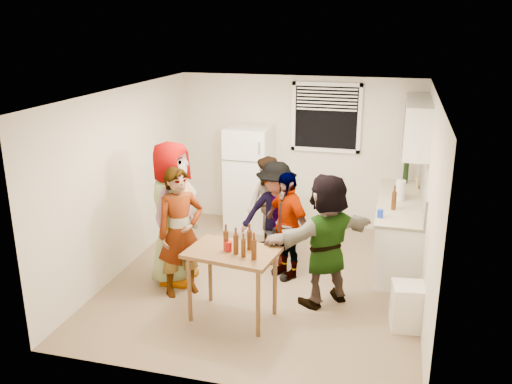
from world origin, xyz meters
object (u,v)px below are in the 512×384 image
(guest_back_right, at_px, (275,263))
(kettle, at_px, (398,196))
(beer_bottle_counter, at_px, (393,209))
(guest_grey, at_px, (176,279))
(beer_bottle_table, at_px, (243,257))
(guest_back_left, at_px, (268,254))
(guest_black, at_px, (286,275))
(blue_cup, at_px, (380,217))
(wine_bottle, at_px, (405,183))
(guest_stripe, at_px, (183,292))
(serving_table, at_px, (233,317))
(guest_orange, at_px, (324,301))
(refrigerator, at_px, (249,178))
(red_cup, at_px, (228,251))
(trash_bin, at_px, (408,307))

(guest_back_right, bearing_deg, kettle, 14.93)
(beer_bottle_counter, bearing_deg, kettle, 85.20)
(kettle, relative_size, guest_grey, 0.11)
(beer_bottle_table, height_order, guest_back_left, beer_bottle_table)
(kettle, bearing_deg, beer_bottle_counter, -94.74)
(beer_bottle_counter, relative_size, guest_black, 0.17)
(blue_cup, bearing_deg, guest_back_right, 172.76)
(guest_back_left, bearing_deg, blue_cup, 28.43)
(wine_bottle, height_order, guest_stripe, wine_bottle)
(serving_table, relative_size, guest_orange, 0.61)
(blue_cup, distance_m, serving_table, 2.29)
(beer_bottle_counter, xyz_separation_m, guest_orange, (-0.75, -1.12, -0.90))
(guest_stripe, bearing_deg, kettle, -6.01)
(refrigerator, distance_m, beer_bottle_table, 3.14)
(beer_bottle_counter, bearing_deg, blue_cup, -113.67)
(guest_stripe, distance_m, guest_black, 1.44)
(guest_grey, bearing_deg, kettle, -58.43)
(red_cup, xyz_separation_m, guest_orange, (1.02, 0.66, -0.85))
(blue_cup, height_order, trash_bin, blue_cup)
(refrigerator, height_order, trash_bin, refrigerator)
(beer_bottle_table, height_order, red_cup, beer_bottle_table)
(wine_bottle, bearing_deg, guest_back_left, -147.19)
(guest_orange, bearing_deg, guest_black, -87.82)
(wine_bottle, bearing_deg, beer_bottle_counter, -96.41)
(beer_bottle_counter, xyz_separation_m, guest_stripe, (-2.54, -1.34, -0.90))
(wine_bottle, distance_m, guest_grey, 3.86)
(wine_bottle, bearing_deg, beer_bottle_table, -118.01)
(kettle, bearing_deg, serving_table, -127.00)
(red_cup, relative_size, guest_stripe, 0.07)
(guest_orange, bearing_deg, trash_bin, 117.31)
(beer_bottle_counter, relative_size, guest_stripe, 0.15)
(guest_black, bearing_deg, red_cup, -66.11)
(refrigerator, distance_m, guest_back_right, 1.76)
(wine_bottle, bearing_deg, blue_cup, -100.33)
(red_cup, height_order, guest_back_right, red_cup)
(wine_bottle, distance_m, beer_bottle_counter, 1.34)
(refrigerator, xyz_separation_m, beer_bottle_counter, (2.35, -1.16, 0.05))
(beer_bottle_counter, bearing_deg, guest_orange, -123.82)
(kettle, xyz_separation_m, red_cup, (-1.82, -2.38, -0.05))
(guest_back_right, bearing_deg, refrigerator, 109.16)
(refrigerator, relative_size, blue_cup, 15.98)
(guest_stripe, height_order, guest_black, guest_stripe)
(guest_back_left, bearing_deg, guest_orange, -5.67)
(serving_table, distance_m, guest_orange, 1.18)
(guest_back_left, bearing_deg, refrigerator, 163.54)
(kettle, height_order, guest_stripe, kettle)
(trash_bin, distance_m, guest_orange, 1.08)
(refrigerator, distance_m, trash_bin, 3.73)
(red_cup, distance_m, guest_stripe, 1.23)
(blue_cup, bearing_deg, guest_back_left, 163.84)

